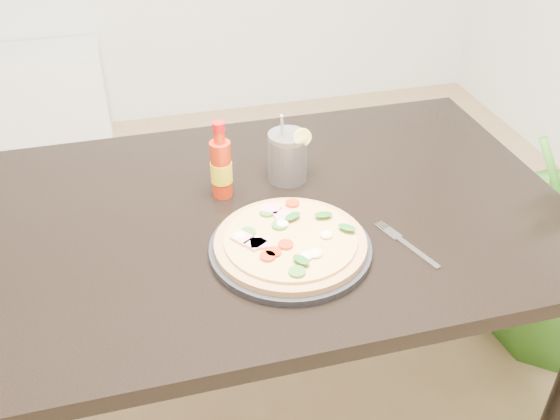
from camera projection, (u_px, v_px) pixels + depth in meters
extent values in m
cube|color=black|center=(267.00, 216.00, 1.46)|extent=(1.40, 0.90, 0.04)
cylinder|color=black|center=(28.00, 277.00, 1.85)|extent=(0.06, 0.06, 0.71)
cylinder|color=black|center=(423.00, 213.00, 2.12)|extent=(0.06, 0.06, 0.71)
cylinder|color=black|center=(290.00, 248.00, 1.32)|extent=(0.34, 0.34, 0.02)
cylinder|color=tan|center=(290.00, 243.00, 1.31)|extent=(0.32, 0.32, 0.01)
cylinder|color=#E2BA62|center=(290.00, 239.00, 1.30)|extent=(0.28, 0.28, 0.01)
cube|color=pink|center=(242.00, 238.00, 1.30)|extent=(0.05, 0.05, 0.01)
cube|color=pink|center=(271.00, 209.00, 1.38)|extent=(0.05, 0.05, 0.01)
cube|color=pink|center=(260.00, 244.00, 1.28)|extent=(0.04, 0.04, 0.01)
cube|color=pink|center=(255.00, 243.00, 1.28)|extent=(0.05, 0.05, 0.01)
cube|color=pink|center=(283.00, 216.00, 1.36)|extent=(0.04, 0.04, 0.01)
cylinder|color=#AF2F12|center=(268.00, 256.00, 1.25)|extent=(0.03, 0.03, 0.01)
cylinder|color=#AF2F12|center=(273.00, 252.00, 1.26)|extent=(0.03, 0.03, 0.01)
cylinder|color=#AF2F12|center=(286.00, 245.00, 1.28)|extent=(0.03, 0.03, 0.01)
cylinder|color=#AF2F12|center=(292.00, 203.00, 1.40)|extent=(0.03, 0.03, 0.01)
cylinder|color=#396F25|center=(248.00, 233.00, 1.31)|extent=(0.03, 0.03, 0.01)
cylinder|color=#396F25|center=(280.00, 225.00, 1.33)|extent=(0.03, 0.03, 0.01)
cylinder|color=#396F25|center=(267.00, 212.00, 1.37)|extent=(0.03, 0.03, 0.01)
cylinder|color=#396F25|center=(297.00, 272.00, 1.21)|extent=(0.03, 0.03, 0.01)
ellipsoid|color=white|center=(316.00, 253.00, 1.25)|extent=(0.03, 0.03, 0.01)
ellipsoid|color=white|center=(315.00, 254.00, 1.25)|extent=(0.03, 0.03, 0.01)
ellipsoid|color=white|center=(326.00, 235.00, 1.30)|extent=(0.03, 0.03, 0.01)
ellipsoid|color=white|center=(306.00, 256.00, 1.25)|extent=(0.03, 0.03, 0.01)
ellipsoid|color=white|center=(282.00, 224.00, 1.34)|extent=(0.03, 0.03, 0.01)
ellipsoid|color=white|center=(240.00, 236.00, 1.30)|extent=(0.03, 0.03, 0.01)
ellipsoid|color=#176117|center=(323.00, 214.00, 1.35)|extent=(0.04, 0.03, 0.00)
ellipsoid|color=#176117|center=(347.00, 227.00, 1.32)|extent=(0.04, 0.04, 0.00)
ellipsoid|color=#176117|center=(293.00, 216.00, 1.35)|extent=(0.05, 0.04, 0.00)
ellipsoid|color=#176117|center=(301.00, 259.00, 1.23)|extent=(0.04, 0.05, 0.00)
cylinder|color=red|center=(221.00, 169.00, 1.46)|extent=(0.05, 0.05, 0.14)
cylinder|color=yellow|center=(222.00, 172.00, 1.47)|extent=(0.05, 0.05, 0.05)
cylinder|color=red|center=(219.00, 137.00, 1.41)|extent=(0.03, 0.03, 0.03)
cylinder|color=red|center=(219.00, 127.00, 1.40)|extent=(0.03, 0.03, 0.02)
cylinder|color=black|center=(287.00, 159.00, 1.53)|extent=(0.09, 0.09, 0.11)
cylinder|color=silver|center=(287.00, 157.00, 1.53)|extent=(0.10, 0.10, 0.13)
cylinder|color=#F2E059|center=(303.00, 137.00, 1.48)|extent=(0.04, 0.01, 0.04)
cylinder|color=#B2B2B7|center=(283.00, 142.00, 1.51)|extent=(0.03, 0.06, 0.17)
cube|color=silver|center=(418.00, 253.00, 1.31)|extent=(0.05, 0.12, 0.00)
cube|color=silver|center=(392.00, 234.00, 1.37)|extent=(0.04, 0.05, 0.00)
cube|color=silver|center=(379.00, 228.00, 1.39)|extent=(0.01, 0.03, 0.00)
cube|color=silver|center=(381.00, 227.00, 1.39)|extent=(0.01, 0.03, 0.00)
cube|color=silver|center=(383.00, 226.00, 1.39)|extent=(0.01, 0.03, 0.00)
cube|color=silver|center=(385.00, 225.00, 1.40)|extent=(0.01, 0.03, 0.00)
cylinder|color=brown|center=(558.00, 303.00, 2.11)|extent=(0.28, 0.28, 0.22)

